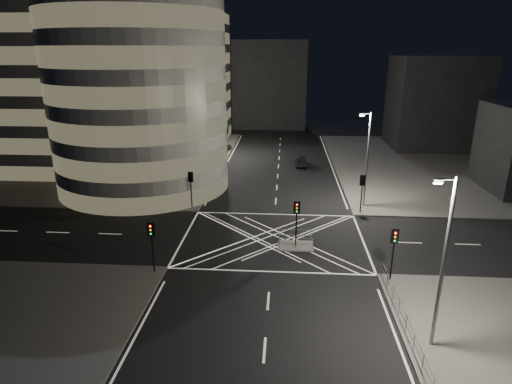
# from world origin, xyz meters

# --- Properties ---
(ground) EXTENTS (120.00, 120.00, 0.00)m
(ground) POSITION_xyz_m (0.00, 0.00, 0.00)
(ground) COLOR black
(ground) RESTS_ON ground
(sidewalk_far_left) EXTENTS (42.00, 42.00, 0.15)m
(sidewalk_far_left) POSITION_xyz_m (-29.00, 27.00, 0.07)
(sidewalk_far_left) COLOR #4C4A47
(sidewalk_far_left) RESTS_ON ground
(sidewalk_far_right) EXTENTS (42.00, 42.00, 0.15)m
(sidewalk_far_right) POSITION_xyz_m (29.00, 27.00, 0.07)
(sidewalk_far_right) COLOR #4C4A47
(sidewalk_far_right) RESTS_ON ground
(central_island) EXTENTS (3.00, 2.00, 0.15)m
(central_island) POSITION_xyz_m (2.00, -1.50, 0.07)
(central_island) COLOR slate
(central_island) RESTS_ON ground
(office_tower_curved) EXTENTS (30.00, 29.00, 27.20)m
(office_tower_curved) POSITION_xyz_m (-20.74, 18.74, 12.65)
(office_tower_curved) COLOR gray
(office_tower_curved) RESTS_ON sidewalk_far_left
(office_block_rear) EXTENTS (24.00, 16.00, 22.00)m
(office_block_rear) POSITION_xyz_m (-22.00, 42.00, 11.15)
(office_block_rear) COLOR gray
(office_block_rear) RESTS_ON sidewalk_far_left
(building_right_far) EXTENTS (14.00, 12.00, 15.00)m
(building_right_far) POSITION_xyz_m (26.00, 40.00, 7.65)
(building_right_far) COLOR black
(building_right_far) RESTS_ON sidewalk_far_right
(building_far_end) EXTENTS (18.00, 8.00, 18.00)m
(building_far_end) POSITION_xyz_m (-4.00, 58.00, 9.00)
(building_far_end) COLOR black
(building_far_end) RESTS_ON ground
(tree_a) EXTENTS (4.86, 4.86, 7.32)m
(tree_a) POSITION_xyz_m (-10.50, 9.00, 4.67)
(tree_a) COLOR black
(tree_a) RESTS_ON sidewalk_far_left
(tree_b) EXTENTS (4.71, 4.71, 7.81)m
(tree_b) POSITION_xyz_m (-10.50, 15.00, 5.24)
(tree_b) COLOR black
(tree_b) RESTS_ON sidewalk_far_left
(tree_c) EXTENTS (4.62, 4.62, 6.92)m
(tree_c) POSITION_xyz_m (-10.50, 21.00, 4.40)
(tree_c) COLOR black
(tree_c) RESTS_ON sidewalk_far_left
(tree_d) EXTENTS (4.61, 4.61, 7.75)m
(tree_d) POSITION_xyz_m (-10.50, 27.00, 5.24)
(tree_d) COLOR black
(tree_d) RESTS_ON sidewalk_far_left
(tree_e) EXTENTS (4.51, 4.51, 6.52)m
(tree_e) POSITION_xyz_m (-10.50, 33.00, 4.07)
(tree_e) COLOR black
(tree_e) RESTS_ON sidewalk_far_left
(traffic_signal_fl) EXTENTS (0.55, 0.22, 4.00)m
(traffic_signal_fl) POSITION_xyz_m (-8.80, 6.80, 2.91)
(traffic_signal_fl) COLOR black
(traffic_signal_fl) RESTS_ON sidewalk_far_left
(traffic_signal_nl) EXTENTS (0.55, 0.22, 4.00)m
(traffic_signal_nl) POSITION_xyz_m (-8.80, -6.80, 2.91)
(traffic_signal_nl) COLOR black
(traffic_signal_nl) RESTS_ON sidewalk_near_left
(traffic_signal_fr) EXTENTS (0.55, 0.22, 4.00)m
(traffic_signal_fr) POSITION_xyz_m (8.80, 6.80, 2.91)
(traffic_signal_fr) COLOR black
(traffic_signal_fr) RESTS_ON sidewalk_far_right
(traffic_signal_nr) EXTENTS (0.55, 0.22, 4.00)m
(traffic_signal_nr) POSITION_xyz_m (8.80, -6.80, 2.91)
(traffic_signal_nr) COLOR black
(traffic_signal_nr) RESTS_ON sidewalk_near_right
(traffic_signal_island) EXTENTS (0.55, 0.22, 4.00)m
(traffic_signal_island) POSITION_xyz_m (2.00, -1.50, 2.91)
(traffic_signal_island) COLOR black
(traffic_signal_island) RESTS_ON central_island
(street_lamp_left_near) EXTENTS (1.25, 0.25, 10.00)m
(street_lamp_left_near) POSITION_xyz_m (-9.44, 12.00, 5.54)
(street_lamp_left_near) COLOR slate
(street_lamp_left_near) RESTS_ON sidewalk_far_left
(street_lamp_left_far) EXTENTS (1.25, 0.25, 10.00)m
(street_lamp_left_far) POSITION_xyz_m (-9.44, 30.00, 5.54)
(street_lamp_left_far) COLOR slate
(street_lamp_left_far) RESTS_ON sidewalk_far_left
(street_lamp_right_far) EXTENTS (1.25, 0.25, 10.00)m
(street_lamp_right_far) POSITION_xyz_m (9.44, 9.00, 5.54)
(street_lamp_right_far) COLOR slate
(street_lamp_right_far) RESTS_ON sidewalk_far_right
(street_lamp_right_near) EXTENTS (1.25, 0.25, 10.00)m
(street_lamp_right_near) POSITION_xyz_m (9.44, -14.00, 5.54)
(street_lamp_right_near) COLOR slate
(street_lamp_right_near) RESTS_ON sidewalk_near_right
(railing_near_right) EXTENTS (0.06, 11.70, 1.10)m
(railing_near_right) POSITION_xyz_m (8.30, -12.15, 0.70)
(railing_near_right) COLOR slate
(railing_near_right) RESTS_ON sidewalk_near_right
(railing_island_south) EXTENTS (2.80, 0.06, 1.10)m
(railing_island_south) POSITION_xyz_m (2.00, -2.40, 0.70)
(railing_island_south) COLOR slate
(railing_island_south) RESTS_ON central_island
(railing_island_north) EXTENTS (2.80, 0.06, 1.10)m
(railing_island_north) POSITION_xyz_m (2.00, -0.60, 0.70)
(railing_island_north) COLOR slate
(railing_island_north) RESTS_ON central_island
(sedan) EXTENTS (1.82, 4.42, 1.42)m
(sedan) POSITION_xyz_m (3.17, 25.53, 0.71)
(sedan) COLOR black
(sedan) RESTS_ON ground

